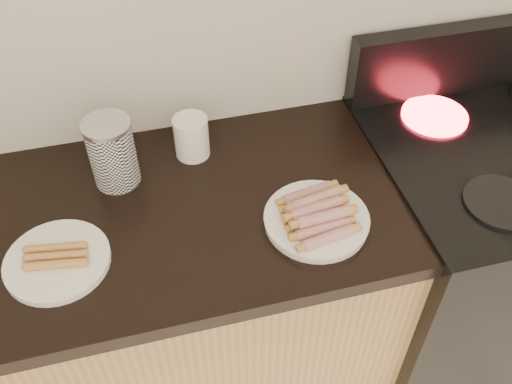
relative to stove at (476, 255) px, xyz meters
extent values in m
cube|color=black|center=(0.00, 0.00, -0.01)|extent=(0.76, 0.65, 0.90)
cube|color=black|center=(0.00, 0.28, 0.55)|extent=(0.76, 0.06, 0.20)
cylinder|color=black|center=(-0.17, -0.17, 0.46)|extent=(0.18, 0.18, 0.01)
cylinder|color=#FF1E2D|center=(-0.17, 0.17, 0.46)|extent=(0.18, 0.18, 0.01)
cylinder|color=white|center=(-0.61, -0.11, 0.45)|extent=(0.31, 0.31, 0.02)
cylinder|color=white|center=(-1.18, -0.08, 0.45)|extent=(0.30, 0.30, 0.02)
cylinder|color=maroon|center=(-0.61, -0.18, 0.47)|extent=(0.12, 0.04, 0.03)
cylinder|color=maroon|center=(-0.61, -0.15, 0.47)|extent=(0.12, 0.04, 0.03)
cylinder|color=maroon|center=(-0.61, -0.12, 0.47)|extent=(0.12, 0.04, 0.03)
cylinder|color=maroon|center=(-0.61, -0.09, 0.47)|extent=(0.12, 0.04, 0.03)
cylinder|color=maroon|center=(-0.61, -0.07, 0.47)|extent=(0.12, 0.04, 0.03)
cylinder|color=maroon|center=(-0.61, -0.04, 0.47)|extent=(0.12, 0.04, 0.03)
cylinder|color=maroon|center=(-0.61, -0.14, 0.50)|extent=(0.12, 0.04, 0.03)
cylinder|color=maroon|center=(-0.61, -0.11, 0.50)|extent=(0.12, 0.04, 0.03)
cylinder|color=maroon|center=(-0.61, -0.08, 0.50)|extent=(0.12, 0.04, 0.03)
cylinder|color=#C47A39|center=(-1.18, -0.10, 0.47)|extent=(0.12, 0.04, 0.02)
cylinder|color=#C47A39|center=(-1.18, -0.08, 0.47)|extent=(0.12, 0.04, 0.02)
cylinder|color=#C47A39|center=(-1.18, -0.06, 0.47)|extent=(0.12, 0.04, 0.02)
cylinder|color=silver|center=(-1.03, 0.15, 0.53)|extent=(0.11, 0.11, 0.17)
cylinder|color=silver|center=(-1.03, 0.15, 0.61)|extent=(0.11, 0.11, 0.01)
cylinder|color=silver|center=(-0.84, 0.20, 0.50)|extent=(0.12, 0.12, 0.11)
camera|label=1|loc=(-0.96, -0.91, 1.43)|focal=40.00mm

